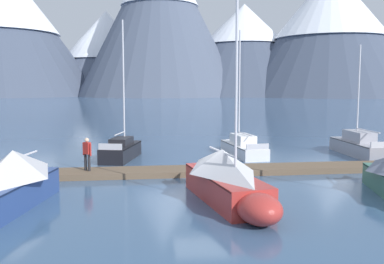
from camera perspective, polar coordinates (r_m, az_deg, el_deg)
ground_plane at (r=19.10m, az=1.47°, el=-7.91°), size 700.00×700.00×0.00m
mountain_central_massif at (r=225.48m, az=-11.16°, el=10.50°), size 71.02×71.02×41.42m
mountain_shoulder_ridge at (r=194.26m, az=-4.26°, el=15.54°), size 71.22×71.22×69.39m
mountain_east_summit at (r=207.43m, az=6.84°, el=10.92°), size 84.18×84.18×42.08m
mountain_rear_spur at (r=200.79m, az=17.74°, el=12.84°), size 83.94×83.94×54.36m
dock at (r=22.96m, az=0.40°, el=-5.14°), size 26.59×3.29×0.30m
sailboat_second_berth at (r=17.65m, az=-23.17°, el=-6.19°), size 2.69×6.86×7.77m
sailboat_mid_dock_port at (r=28.15m, az=-9.05°, el=-2.21°), size 2.50×5.72×8.75m
sailboat_mid_dock_starboard at (r=17.28m, az=4.73°, el=-6.16°), size 3.08×7.07×9.08m
sailboat_far_berth at (r=29.47m, az=6.46°, el=-1.89°), size 2.35×6.52×8.30m
sailboat_end_of_dock at (r=31.34m, az=20.83°, el=-1.62°), size 1.82×6.75×7.31m
person_on_dock at (r=22.73m, az=-13.61°, el=-2.57°), size 0.48×0.41×1.69m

